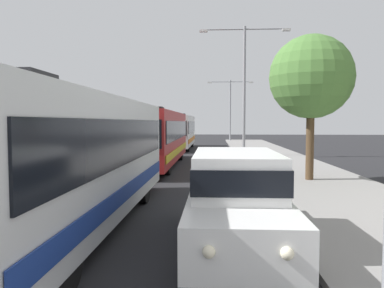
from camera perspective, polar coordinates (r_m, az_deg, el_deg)
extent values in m
cube|color=silver|center=(9.03, -17.83, -1.85)|extent=(2.50, 10.60, 2.70)
cube|color=black|center=(8.63, -9.98, 0.36)|extent=(0.04, 9.75, 1.00)
cube|color=black|center=(9.54, -25.00, 0.38)|extent=(0.04, 9.75, 1.00)
cube|color=navy|center=(8.76, -9.84, -7.17)|extent=(0.03, 10.07, 0.36)
cylinder|color=black|center=(5.89, -19.17, -16.63)|extent=(0.28, 1.00, 1.00)
cylinder|color=black|center=(11.68, -7.43, -6.50)|extent=(0.28, 1.00, 1.00)
cylinder|color=black|center=(12.27, -17.63, -6.15)|extent=(0.28, 1.00, 1.00)
cube|color=maroon|center=(21.29, -5.52, 1.21)|extent=(2.50, 11.81, 2.70)
cube|color=black|center=(21.12, -2.11, 2.16)|extent=(0.04, 10.86, 1.00)
cube|color=black|center=(21.51, -8.87, 2.14)|extent=(0.04, 10.86, 1.00)
cube|color=black|center=(15.45, -8.87, 1.49)|extent=(2.30, 0.04, 1.20)
cube|color=gold|center=(21.17, -2.08, -0.96)|extent=(0.03, 11.22, 0.36)
cube|color=black|center=(17.79, -7.29, 5.39)|extent=(1.75, 0.90, 0.16)
cylinder|color=black|center=(17.61, -3.77, -3.15)|extent=(0.28, 1.00, 1.00)
cylinder|color=black|center=(18.01, -10.74, -3.05)|extent=(0.28, 1.00, 1.00)
cylinder|color=black|center=(24.45, -1.79, -1.32)|extent=(0.28, 1.00, 1.00)
cylinder|color=black|center=(24.74, -6.87, -1.28)|extent=(0.28, 1.00, 1.00)
cube|color=silver|center=(34.70, -2.11, 2.05)|extent=(2.50, 10.48, 2.70)
cube|color=black|center=(34.60, -0.01, 2.63)|extent=(0.04, 9.64, 1.00)
cube|color=black|center=(34.84, -4.19, 2.63)|extent=(0.04, 9.64, 1.00)
cube|color=black|center=(29.47, -3.07, 2.40)|extent=(2.30, 0.04, 1.20)
cube|color=orange|center=(34.63, 0.00, 0.73)|extent=(0.03, 9.95, 0.36)
cube|color=black|center=(31.57, -2.65, 4.52)|extent=(1.75, 0.90, 0.16)
cylinder|color=black|center=(31.43, -0.66, -0.27)|extent=(0.28, 1.00, 1.00)
cylinder|color=black|center=(31.66, -4.64, -0.26)|extent=(0.28, 1.00, 1.00)
cylinder|color=black|center=(37.54, -0.02, 0.32)|extent=(0.28, 1.00, 1.00)
cylinder|color=black|center=(37.73, -3.36, 0.33)|extent=(0.28, 1.00, 1.00)
cube|color=white|center=(7.54, 6.73, -10.43)|extent=(1.84, 4.99, 0.80)
cube|color=white|center=(7.54, 6.70, -4.24)|extent=(1.62, 2.89, 0.80)
cube|color=black|center=(7.54, 6.70, -4.24)|extent=(1.66, 2.99, 0.44)
sphere|color=#F9EFCC|center=(5.09, 2.59, -16.11)|extent=(0.18, 0.18, 0.18)
sphere|color=#F9EFCC|center=(5.18, 14.31, -15.86)|extent=(0.18, 0.18, 0.18)
cylinder|color=black|center=(6.16, -0.37, -17.01)|extent=(0.22, 0.70, 0.70)
cylinder|color=black|center=(6.28, 15.42, -16.73)|extent=(0.22, 0.70, 0.70)
cylinder|color=black|center=(9.12, 0.88, -10.24)|extent=(0.22, 0.70, 0.70)
cylinder|color=black|center=(9.20, 11.31, -10.18)|extent=(0.22, 0.70, 0.70)
cylinder|color=gray|center=(26.63, 7.96, 7.95)|extent=(0.20, 0.20, 8.97)
cylinder|color=gray|center=(27.24, 4.92, 17.00)|extent=(2.85, 0.10, 0.10)
cube|color=silver|center=(27.22, 1.78, 16.85)|extent=(0.56, 0.28, 0.16)
cylinder|color=gray|center=(27.46, 11.14, 16.84)|extent=(2.85, 0.10, 0.10)
cube|color=silver|center=(27.67, 14.18, 16.53)|extent=(0.56, 0.28, 0.16)
cylinder|color=gray|center=(48.45, 5.83, 5.13)|extent=(0.20, 0.20, 7.70)
cylinder|color=gray|center=(48.66, 4.29, 9.44)|extent=(2.62, 0.10, 0.10)
cube|color=silver|center=(48.64, 2.73, 9.35)|extent=(0.56, 0.28, 0.16)
cylinder|color=gray|center=(48.77, 7.42, 9.41)|extent=(2.62, 0.10, 0.10)
cube|color=silver|center=(48.87, 8.97, 9.29)|extent=(0.56, 0.28, 0.16)
cylinder|color=#4C3823|center=(15.94, 17.53, -0.16)|extent=(0.32, 0.32, 2.82)
sphere|color=#4C7A38|center=(16.02, 17.71, 9.72)|extent=(3.36, 3.36, 3.36)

